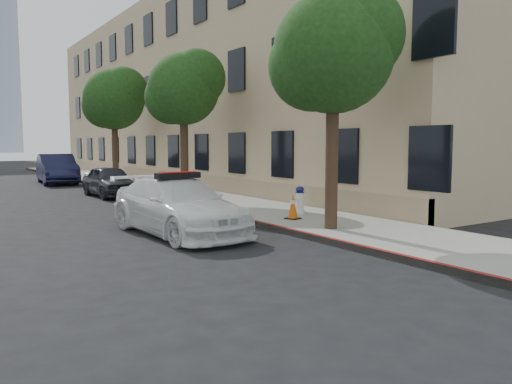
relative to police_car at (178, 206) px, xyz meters
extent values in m
plane|color=black|center=(0.08, -0.10, -0.68)|extent=(120.00, 120.00, 0.00)
cube|color=gray|center=(3.68, 9.90, -0.60)|extent=(3.20, 50.00, 0.15)
cube|color=maroon|center=(2.14, 9.90, -0.60)|extent=(0.12, 50.00, 0.15)
cube|color=tan|center=(9.28, 14.90, 4.32)|extent=(8.00, 36.00, 10.00)
cylinder|color=black|center=(2.98, -2.10, 1.12)|extent=(0.30, 0.30, 3.30)
sphere|color=black|center=(2.98, -2.10, 3.57)|extent=(2.80, 2.80, 2.80)
sphere|color=black|center=(3.38, -2.40, 3.97)|extent=(2.24, 2.24, 2.24)
sphere|color=black|center=(2.63, -1.80, 3.27)|extent=(2.10, 2.10, 2.10)
cylinder|color=black|center=(2.98, 5.90, 1.07)|extent=(0.30, 0.30, 3.19)
sphere|color=black|center=(2.98, 5.90, 3.46)|extent=(2.60, 2.60, 2.60)
sphere|color=black|center=(3.38, 5.60, 3.86)|extent=(2.08, 2.08, 2.08)
sphere|color=black|center=(2.63, 6.20, 3.16)|extent=(1.95, 1.95, 1.95)
cylinder|color=black|center=(2.98, 13.90, 1.18)|extent=(0.30, 0.30, 3.41)
sphere|color=black|center=(2.98, 13.90, 3.68)|extent=(3.00, 3.00, 3.00)
sphere|color=black|center=(3.38, 13.60, 4.08)|extent=(2.40, 2.40, 2.40)
sphere|color=black|center=(2.63, 14.20, 3.38)|extent=(2.25, 2.25, 2.25)
imported|color=white|center=(0.00, 0.00, 0.00)|extent=(2.14, 4.74, 1.35)
cube|color=black|center=(0.00, 0.00, 0.73)|extent=(1.11, 0.34, 0.14)
cube|color=#A50A07|center=(0.00, 0.00, 0.79)|extent=(0.91, 0.27, 0.06)
imported|color=#212229|center=(1.28, 9.39, -0.04)|extent=(1.55, 3.74, 1.27)
imported|color=#161837|center=(0.97, 17.70, 0.13)|extent=(2.09, 5.02, 1.62)
cylinder|color=white|center=(3.94, 0.29, -0.48)|extent=(0.30, 0.30, 0.09)
cylinder|color=white|center=(3.94, 0.29, -0.17)|extent=(0.23, 0.23, 0.52)
ellipsoid|color=navy|center=(3.94, 0.29, 0.18)|extent=(0.25, 0.25, 0.17)
cylinder|color=white|center=(3.94, 0.29, -0.05)|extent=(0.34, 0.16, 0.09)
cylinder|color=white|center=(3.94, 0.29, -0.05)|extent=(0.13, 0.19, 0.09)
cube|color=black|center=(3.15, -0.41, -0.51)|extent=(0.43, 0.43, 0.03)
cone|color=#DF570B|center=(3.15, -0.41, -0.18)|extent=(0.27, 0.27, 0.63)
cylinder|color=white|center=(3.15, -0.41, -0.07)|extent=(0.14, 0.14, 0.10)
camera|label=1|loc=(-4.99, -10.89, 1.47)|focal=35.00mm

